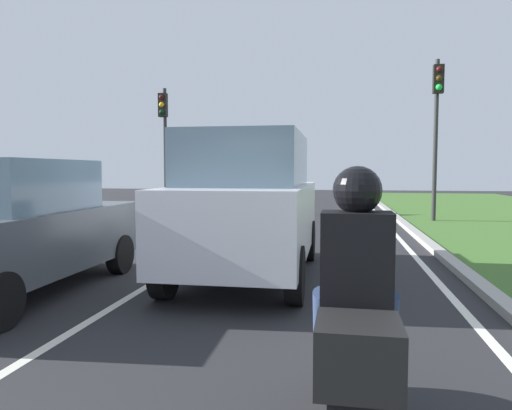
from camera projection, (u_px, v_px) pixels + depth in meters
The scene contains 10 objects.
ground_plane at pixel (257, 236), 12.43m from camera, with size 60.00×60.00×0.00m, color #262628.
lane_line_center at pixel (231, 236), 12.55m from camera, with size 0.12×32.00×0.01m, color silver.
lane_line_right_edge at pixel (400, 240), 11.82m from camera, with size 0.12×32.00×0.01m, color silver.
curb_right at pixel (421, 238), 11.73m from camera, with size 0.24×48.00×0.12m, color #9E9B93.
car_suv_ahead at pixel (249, 205), 7.63m from camera, with size 1.99×4.51×2.28m.
car_sedan_left_lane at pixel (16, 228), 6.59m from camera, with size 1.86×4.31×1.86m.
motorcycle at pixel (355, 370), 2.74m from camera, with size 0.40×1.90×1.01m.
rider_person at pixel (356, 262), 2.75m from camera, with size 0.50×0.40×1.16m.
traffic_light_near_right at pixel (437, 112), 15.40m from camera, with size 0.32×0.50×5.28m.
traffic_light_overhead_left at pixel (164, 129), 18.50m from camera, with size 0.32×0.50×4.88m.
Camera 1 is at (2.07, 1.84, 1.71)m, focal length 33.55 mm.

